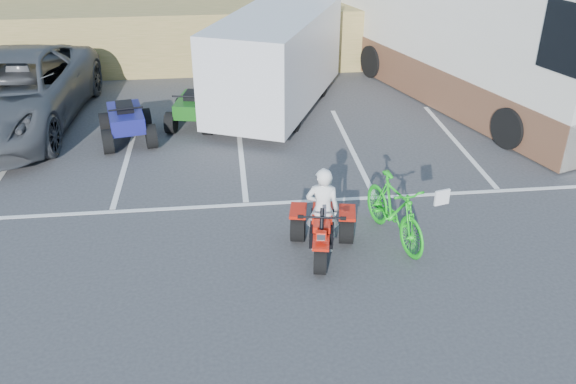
{
  "coord_description": "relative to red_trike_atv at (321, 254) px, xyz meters",
  "views": [
    {
      "loc": [
        -0.34,
        -8.48,
        6.16
      ],
      "look_at": [
        0.71,
        1.01,
        1.0
      ],
      "focal_mm": 38.0,
      "sensor_mm": 36.0,
      "label": 1
    }
  ],
  "objects": [
    {
      "name": "grass_embankment",
      "position": [
        -1.25,
        15.01,
        1.42
      ],
      "size": [
        40.0,
        8.5,
        3.1
      ],
      "color": "olive",
      "rests_on": "ground"
    },
    {
      "name": "grey_pickup",
      "position": [
        -7.0,
        6.79,
        0.95
      ],
      "size": [
        3.6,
        7.02,
        1.9
      ],
      "primitive_type": "imported",
      "rotation": [
        0.0,
        0.0,
        -0.07
      ],
      "color": "#414448",
      "rests_on": "ground"
    },
    {
      "name": "quad_atv_green",
      "position": [
        -2.4,
        6.36,
        0.0
      ],
      "size": [
        1.5,
        1.81,
        1.05
      ],
      "primitive_type": null,
      "rotation": [
        0.0,
        0.0,
        -0.21
      ],
      "color": "#155714",
      "rests_on": "ground"
    },
    {
      "name": "cargo_trailer",
      "position": [
        -0.11,
        7.4,
        1.44
      ],
      "size": [
        4.35,
        6.12,
        2.65
      ],
      "rotation": [
        0.0,
        0.0,
        -0.41
      ],
      "color": "silver",
      "rests_on": "ground"
    },
    {
      "name": "rv_motorhome",
      "position": [
        5.3,
        8.28,
        1.77
      ],
      "size": [
        6.39,
        11.66,
        4.08
      ],
      "rotation": [
        0.0,
        0.0,
        0.33
      ],
      "color": "silver",
      "rests_on": "ground"
    },
    {
      "name": "ground",
      "position": [
        -1.25,
        -0.47,
        0.0
      ],
      "size": [
        100.0,
        100.0,
        0.0
      ],
      "primitive_type": "plane",
      "color": "#37373A",
      "rests_on": "ground"
    },
    {
      "name": "rider",
      "position": [
        0.03,
        0.15,
        0.81
      ],
      "size": [
        0.66,
        0.49,
        1.63
      ],
      "primitive_type": "imported",
      "rotation": [
        0.0,
        0.0,
        2.95
      ],
      "color": "white",
      "rests_on": "ground"
    },
    {
      "name": "red_trike_atv",
      "position": [
        0.0,
        0.0,
        0.0
      ],
      "size": [
        1.46,
        1.77,
        1.03
      ],
      "primitive_type": null,
      "rotation": [
        0.0,
        0.0,
        -0.19
      ],
      "color": "red",
      "rests_on": "ground"
    },
    {
      "name": "parking_stripes",
      "position": [
        -0.38,
        3.59,
        0.0
      ],
      "size": [
        28.0,
        5.16,
        0.01
      ],
      "color": "white",
      "rests_on": "ground"
    },
    {
      "name": "green_dirt_bike",
      "position": [
        1.39,
        0.35,
        0.62
      ],
      "size": [
        1.07,
        2.13,
        1.23
      ],
      "primitive_type": "imported",
      "rotation": [
        0.0,
        0.0,
        0.25
      ],
      "color": "#14BF19",
      "rests_on": "ground"
    },
    {
      "name": "quad_atv_blue",
      "position": [
        -4.02,
        5.49,
        0.0
      ],
      "size": [
        1.61,
        1.94,
        1.12
      ],
      "primitive_type": null,
      "rotation": [
        0.0,
        0.0,
        0.21
      ],
      "color": "navy",
      "rests_on": "ground"
    }
  ]
}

